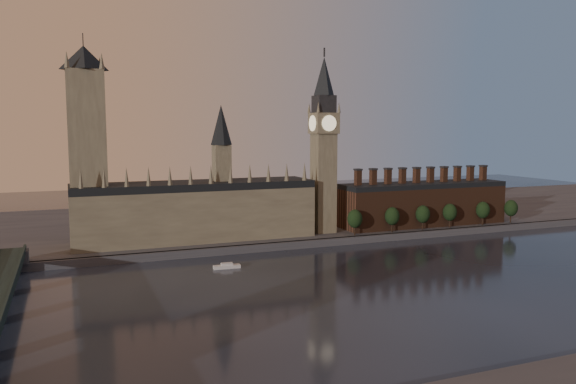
# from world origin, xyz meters

# --- Properties ---
(ground) EXTENTS (900.00, 900.00, 0.00)m
(ground) POSITION_xyz_m (0.00, 0.00, 0.00)
(ground) COLOR black
(ground) RESTS_ON ground
(north_bank) EXTENTS (900.00, 182.00, 4.00)m
(north_bank) POSITION_xyz_m (0.00, 178.04, 2.00)
(north_bank) COLOR #4B4C51
(north_bank) RESTS_ON ground
(palace_of_westminster) EXTENTS (130.00, 30.30, 74.00)m
(palace_of_westminster) POSITION_xyz_m (-64.41, 114.91, 21.63)
(palace_of_westminster) COLOR #7D7459
(palace_of_westminster) RESTS_ON north_bank
(victoria_tower) EXTENTS (24.00, 24.00, 108.00)m
(victoria_tower) POSITION_xyz_m (-120.00, 115.00, 59.09)
(victoria_tower) COLOR #7D7459
(victoria_tower) RESTS_ON north_bank
(big_ben) EXTENTS (15.00, 15.00, 107.00)m
(big_ben) POSITION_xyz_m (10.00, 110.00, 56.83)
(big_ben) COLOR #7D7459
(big_ben) RESTS_ON north_bank
(chimney_block) EXTENTS (110.00, 25.00, 37.00)m
(chimney_block) POSITION_xyz_m (80.00, 110.00, 17.82)
(chimney_block) COLOR #4A2B1C
(chimney_block) RESTS_ON north_bank
(embankment_tree_0) EXTENTS (8.60, 8.60, 14.88)m
(embankment_tree_0) POSITION_xyz_m (22.56, 93.99, 13.47)
(embankment_tree_0) COLOR black
(embankment_tree_0) RESTS_ON north_bank
(embankment_tree_1) EXTENTS (8.60, 8.60, 14.88)m
(embankment_tree_1) POSITION_xyz_m (47.87, 94.68, 13.47)
(embankment_tree_1) COLOR black
(embankment_tree_1) RESTS_ON north_bank
(embankment_tree_2) EXTENTS (8.60, 8.60, 14.88)m
(embankment_tree_2) POSITION_xyz_m (69.28, 94.49, 13.47)
(embankment_tree_2) COLOR black
(embankment_tree_2) RESTS_ON north_bank
(embankment_tree_3) EXTENTS (8.60, 8.60, 14.88)m
(embankment_tree_3) POSITION_xyz_m (89.50, 94.94, 13.47)
(embankment_tree_3) COLOR black
(embankment_tree_3) RESTS_ON north_bank
(embankment_tree_4) EXTENTS (8.60, 8.60, 14.88)m
(embankment_tree_4) POSITION_xyz_m (115.36, 95.35, 13.47)
(embankment_tree_4) COLOR black
(embankment_tree_4) RESTS_ON north_bank
(embankment_tree_5) EXTENTS (8.60, 8.60, 14.88)m
(embankment_tree_5) POSITION_xyz_m (138.17, 95.31, 13.47)
(embankment_tree_5) COLOR black
(embankment_tree_5) RESTS_ON north_bank
(river_boat) EXTENTS (12.73, 4.33, 2.51)m
(river_boat) POSITION_xyz_m (-62.38, 61.47, 0.96)
(river_boat) COLOR silver
(river_boat) RESTS_ON ground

